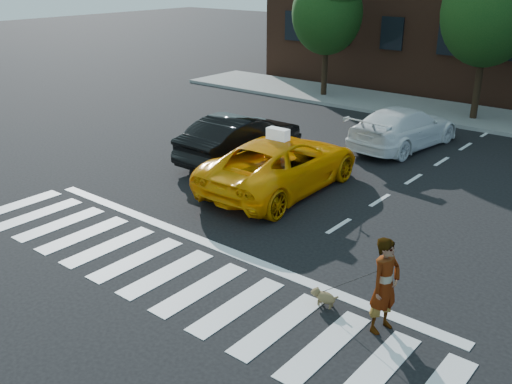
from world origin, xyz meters
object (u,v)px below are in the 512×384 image
tree_left (328,4)px  woman (385,285)px  black_sedan (240,138)px  tree_mid (491,1)px  white_suv (404,128)px  taxi (282,164)px  dog (324,297)px

tree_left → woman: (11.47, -15.90, -3.53)m
tree_left → black_sedan: bearing=-72.4°
tree_mid → white_suv: 6.75m
taxi → black_sedan: (-2.64, 1.23, 0.01)m
dog → woman: bearing=-8.6°
woman → dog: 1.43m
black_sedan → woman: size_ratio=2.64×
black_sedan → tree_left: bearing=-72.6°
tree_mid → taxi: (-1.64, -11.42, -4.07)m
tree_left → woman: 19.92m
woman → dog: woman is taller
taxi → black_sedan: bearing=-26.9°
taxi → dog: size_ratio=9.64×
tree_left → white_suv: tree_left is taller
taxi → woman: bearing=139.5°
tree_left → dog: 19.38m
black_sedan → white_suv: (3.56, 4.89, -0.06)m
tree_mid → black_sedan: tree_mid is taller
tree_mid → dog: size_ratio=12.21×
taxi → white_suv: taxi is taller
tree_mid → taxi: tree_mid is taller
tree_mid → dog: tree_mid is taller
taxi → tree_left: bearing=-64.8°
black_sedan → white_suv: black_sedan is taller
black_sedan → dog: bearing=140.6°
taxi → woman: 7.18m
dog → black_sedan: bearing=131.9°
taxi → black_sedan: 2.91m
tree_left → black_sedan: size_ratio=1.36×
tree_mid → woman: size_ratio=3.91×
woman → dog: (-1.24, -0.01, -0.71)m
tree_left → dog: (10.23, -15.90, -4.25)m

